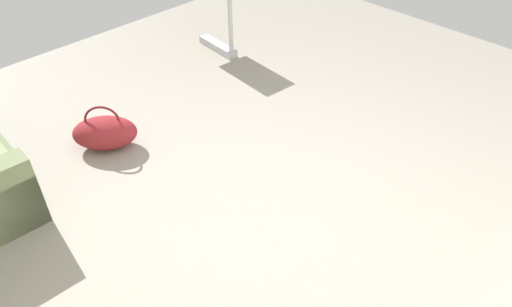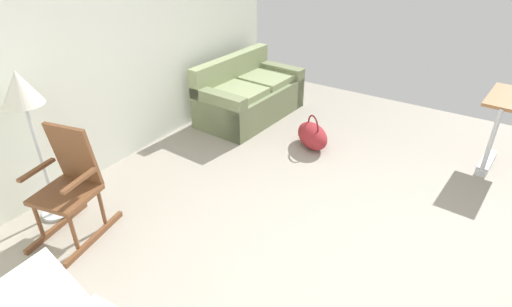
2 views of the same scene
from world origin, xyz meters
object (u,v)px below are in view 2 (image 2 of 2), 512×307
(rocking_chair, at_px, (70,185))
(floor_lamp, at_px, (23,99))
(couch, at_px, (249,96))
(overbed_table, at_px, (500,123))
(duffel_bag, at_px, (312,135))

(rocking_chair, xyz_separation_m, floor_lamp, (0.01, 0.40, 0.72))
(rocking_chair, relative_size, floor_lamp, 0.71)
(couch, relative_size, floor_lamp, 1.11)
(rocking_chair, distance_m, floor_lamp, 0.83)
(couch, distance_m, rocking_chair, 2.99)
(overbed_table, height_order, duffel_bag, overbed_table)
(couch, height_order, duffel_bag, couch)
(floor_lamp, bearing_deg, rocking_chair, -92.03)
(couch, relative_size, overbed_table, 1.91)
(rocking_chair, bearing_deg, duffel_bag, -22.49)
(overbed_table, distance_m, duffel_bag, 2.13)
(floor_lamp, relative_size, overbed_table, 1.72)
(couch, height_order, floor_lamp, floor_lamp)
(rocking_chair, bearing_deg, floor_lamp, 87.97)
(duffel_bag, bearing_deg, overbed_table, -68.67)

